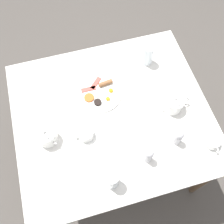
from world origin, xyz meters
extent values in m
plane|color=#4C4742|center=(0.00, 0.00, 0.00)|extent=(8.00, 8.00, 0.00)
cube|color=silver|center=(0.00, 0.00, 0.76)|extent=(1.05, 1.17, 0.03)
cylinder|color=brown|center=(-0.48, -0.54, 0.37)|extent=(0.04, 0.04, 0.75)
cylinder|color=brown|center=(0.48, -0.54, 0.37)|extent=(0.04, 0.04, 0.75)
cylinder|color=brown|center=(0.48, 0.54, 0.37)|extent=(0.04, 0.04, 0.75)
cylinder|color=white|center=(0.16, 0.04, 0.78)|extent=(0.28, 0.28, 0.01)
cylinder|color=white|center=(0.09, 0.00, 0.79)|extent=(0.06, 0.06, 0.00)
sphere|color=yellow|center=(0.09, 0.00, 0.80)|extent=(0.02, 0.02, 0.02)
cylinder|color=white|center=(0.14, -0.03, 0.79)|extent=(0.07, 0.07, 0.00)
sphere|color=yellow|center=(0.14, -0.03, 0.80)|extent=(0.03, 0.03, 0.03)
cylinder|color=brown|center=(0.20, -0.02, 0.80)|extent=(0.04, 0.09, 0.03)
cube|color=#B74C42|center=(0.23, 0.04, 0.79)|extent=(0.09, 0.09, 0.01)
cube|color=#B74C42|center=(0.20, 0.10, 0.79)|extent=(0.03, 0.09, 0.01)
cylinder|color=#D16023|center=(0.13, 0.11, 0.79)|extent=(0.06, 0.06, 0.01)
cylinder|color=black|center=(0.09, 0.07, 0.80)|extent=(0.04, 0.04, 0.02)
cylinder|color=white|center=(-0.06, -0.36, 0.82)|extent=(0.12, 0.12, 0.09)
cylinder|color=white|center=(-0.06, -0.36, 0.87)|extent=(0.09, 0.09, 0.01)
sphere|color=white|center=(-0.06, -0.36, 0.88)|extent=(0.02, 0.02, 0.02)
cone|color=white|center=(-0.06, -0.29, 0.83)|extent=(0.02, 0.05, 0.05)
torus|color=white|center=(-0.06, -0.43, 0.82)|extent=(0.01, 0.07, 0.07)
cylinder|color=white|center=(-0.06, 0.40, 0.82)|extent=(0.12, 0.12, 0.09)
cylinder|color=white|center=(-0.06, 0.40, 0.87)|extent=(0.09, 0.09, 0.01)
sphere|color=white|center=(-0.06, 0.40, 0.88)|extent=(0.02, 0.02, 0.02)
cone|color=white|center=(-0.12, 0.36, 0.83)|extent=(0.05, 0.05, 0.05)
torus|color=white|center=(0.00, 0.44, 0.82)|extent=(0.07, 0.05, 0.07)
cylinder|color=white|center=(-0.10, 0.18, 0.78)|extent=(0.14, 0.14, 0.01)
cylinder|color=white|center=(-0.10, 0.18, 0.81)|extent=(0.09, 0.09, 0.05)
cylinder|color=tan|center=(-0.10, 0.18, 0.80)|extent=(0.08, 0.08, 0.04)
torus|color=white|center=(-0.10, 0.23, 0.81)|extent=(0.01, 0.04, 0.04)
cylinder|color=white|center=(-0.34, -0.49, 0.78)|extent=(0.14, 0.14, 0.01)
cylinder|color=white|center=(-0.34, -0.49, 0.81)|extent=(0.09, 0.09, 0.05)
cylinder|color=tan|center=(-0.34, -0.49, 0.80)|extent=(0.08, 0.08, 0.04)
torus|color=white|center=(-0.38, -0.49, 0.81)|extent=(0.04, 0.01, 0.04)
cylinder|color=white|center=(0.31, -0.33, 0.85)|extent=(0.07, 0.07, 0.15)
cylinder|color=white|center=(-0.40, 0.11, 0.84)|extent=(0.07, 0.07, 0.14)
cylinder|color=#BCBCC1|center=(-0.33, -0.11, 0.82)|extent=(0.04, 0.04, 0.08)
sphere|color=#BCBCC1|center=(-0.33, -0.11, 0.87)|extent=(0.05, 0.05, 0.05)
cylinder|color=#BCBCC1|center=(-0.27, -0.31, 0.82)|extent=(0.04, 0.04, 0.08)
sphere|color=#BCBCC1|center=(-0.27, -0.31, 0.87)|extent=(0.05, 0.05, 0.05)
cube|color=white|center=(0.20, 0.41, 0.78)|extent=(0.16, 0.12, 0.01)
cube|color=silver|center=(0.40, -0.21, 0.78)|extent=(0.14, 0.12, 0.00)
cube|color=silver|center=(-0.20, -0.06, 0.78)|extent=(0.17, 0.12, 0.00)
cube|color=silver|center=(-0.40, 0.29, 0.78)|extent=(0.02, 0.16, 0.00)
cube|color=silver|center=(0.14, -0.21, 0.78)|extent=(0.16, 0.08, 0.00)
camera|label=1|loc=(-0.67, 0.19, 2.19)|focal=42.00mm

